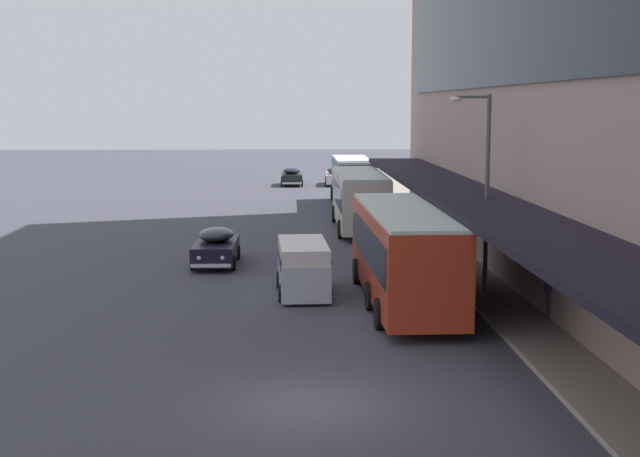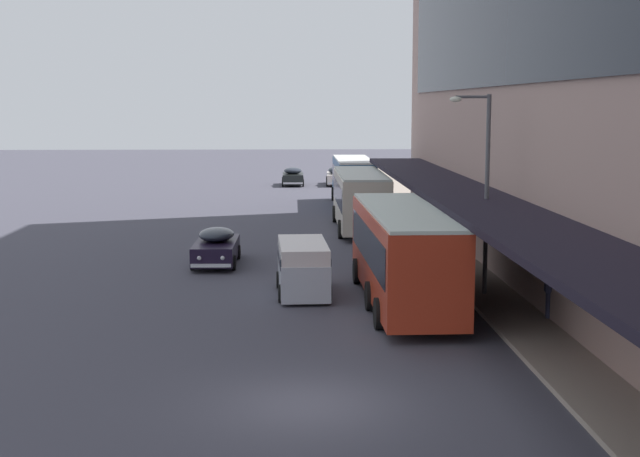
{
  "view_description": "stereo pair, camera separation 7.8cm",
  "coord_description": "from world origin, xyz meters",
  "px_view_note": "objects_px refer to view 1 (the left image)",
  "views": [
    {
      "loc": [
        -0.56,
        -20.21,
        7.01
      ],
      "look_at": [
        0.86,
        15.16,
        2.07
      ],
      "focal_mm": 50.0,
      "sensor_mm": 36.0,
      "label": 1
    },
    {
      "loc": [
        -0.49,
        -20.21,
        7.01
      ],
      "look_at": [
        0.86,
        15.16,
        2.07
      ],
      "focal_mm": 50.0,
      "sensor_mm": 36.0,
      "label": 2
    }
  ],
  "objects_px": {
    "transit_bus_kerbside_far": "(360,197)",
    "transit_bus_kerbside_rear": "(352,179)",
    "vw_van": "(303,265)",
    "transit_bus_kerbside_front": "(404,250)",
    "pedestrian_at_kerb": "(549,286)",
    "street_lamp": "(483,179)",
    "sedan_oncoming_front": "(216,247)",
    "sedan_lead_near": "(292,176)",
    "sedan_second_mid": "(335,176)"
  },
  "relations": [
    {
      "from": "sedan_oncoming_front",
      "to": "pedestrian_at_kerb",
      "type": "relative_size",
      "value": 2.58
    },
    {
      "from": "pedestrian_at_kerb",
      "to": "street_lamp",
      "type": "bearing_deg",
      "value": 110.32
    },
    {
      "from": "transit_bus_kerbside_far",
      "to": "pedestrian_at_kerb",
      "type": "xyz_separation_m",
      "value": [
        4.33,
        -21.52,
        -0.69
      ]
    },
    {
      "from": "pedestrian_at_kerb",
      "to": "transit_bus_kerbside_front",
      "type": "bearing_deg",
      "value": 147.66
    },
    {
      "from": "sedan_oncoming_front",
      "to": "vw_van",
      "type": "height_order",
      "value": "vw_van"
    },
    {
      "from": "pedestrian_at_kerb",
      "to": "street_lamp",
      "type": "distance_m",
      "value": 5.13
    },
    {
      "from": "vw_van",
      "to": "sedan_oncoming_front",
      "type": "bearing_deg",
      "value": 120.26
    },
    {
      "from": "transit_bus_kerbside_front",
      "to": "vw_van",
      "type": "bearing_deg",
      "value": 151.69
    },
    {
      "from": "sedan_oncoming_front",
      "to": "street_lamp",
      "type": "relative_size",
      "value": 0.66
    },
    {
      "from": "transit_bus_kerbside_front",
      "to": "sedan_second_mid",
      "type": "bearing_deg",
      "value": 89.63
    },
    {
      "from": "transit_bus_kerbside_front",
      "to": "street_lamp",
      "type": "distance_m",
      "value": 3.95
    },
    {
      "from": "transit_bus_kerbside_rear",
      "to": "vw_van",
      "type": "xyz_separation_m",
      "value": [
        -4.07,
        -29.1,
        -0.79
      ]
    },
    {
      "from": "street_lamp",
      "to": "pedestrian_at_kerb",
      "type": "bearing_deg",
      "value": -69.68
    },
    {
      "from": "sedan_lead_near",
      "to": "sedan_second_mid",
      "type": "height_order",
      "value": "sedan_second_mid"
    },
    {
      "from": "transit_bus_kerbside_rear",
      "to": "sedan_second_mid",
      "type": "distance_m",
      "value": 16.18
    },
    {
      "from": "transit_bus_kerbside_far",
      "to": "street_lamp",
      "type": "distance_m",
      "value": 18.13
    },
    {
      "from": "transit_bus_kerbside_rear",
      "to": "vw_van",
      "type": "bearing_deg",
      "value": -97.96
    },
    {
      "from": "transit_bus_kerbside_far",
      "to": "sedan_oncoming_front",
      "type": "distance_m",
      "value": 12.82
    },
    {
      "from": "pedestrian_at_kerb",
      "to": "vw_van",
      "type": "bearing_deg",
      "value": 149.41
    },
    {
      "from": "sedan_second_mid",
      "to": "street_lamp",
      "type": "bearing_deg",
      "value": -86.68
    },
    {
      "from": "street_lamp",
      "to": "vw_van",
      "type": "bearing_deg",
      "value": 172.44
    },
    {
      "from": "pedestrian_at_kerb",
      "to": "transit_bus_kerbside_far",
      "type": "bearing_deg",
      "value": 101.37
    },
    {
      "from": "vw_van",
      "to": "sedan_second_mid",
      "type": "bearing_deg",
      "value": 85.2
    },
    {
      "from": "transit_bus_kerbside_front",
      "to": "sedan_oncoming_front",
      "type": "bearing_deg",
      "value": 131.18
    },
    {
      "from": "transit_bus_kerbside_front",
      "to": "vw_van",
      "type": "relative_size",
      "value": 2.43
    },
    {
      "from": "transit_bus_kerbside_front",
      "to": "sedan_lead_near",
      "type": "xyz_separation_m",
      "value": [
        -3.51,
        46.85,
        -1.16
      ]
    },
    {
      "from": "vw_van",
      "to": "transit_bus_kerbside_front",
      "type": "bearing_deg",
      "value": -28.31
    },
    {
      "from": "vw_van",
      "to": "pedestrian_at_kerb",
      "type": "xyz_separation_m",
      "value": [
        7.88,
        -4.66,
        0.08
      ]
    },
    {
      "from": "transit_bus_kerbside_far",
      "to": "pedestrian_at_kerb",
      "type": "bearing_deg",
      "value": -78.63
    },
    {
      "from": "transit_bus_kerbside_front",
      "to": "transit_bus_kerbside_far",
      "type": "distance_m",
      "value": 18.74
    },
    {
      "from": "vw_van",
      "to": "pedestrian_at_kerb",
      "type": "bearing_deg",
      "value": -30.59
    },
    {
      "from": "sedan_oncoming_front",
      "to": "sedan_lead_near",
      "type": "height_order",
      "value": "sedan_oncoming_front"
    },
    {
      "from": "sedan_lead_near",
      "to": "sedan_second_mid",
      "type": "bearing_deg",
      "value": 4.27
    },
    {
      "from": "sedan_oncoming_front",
      "to": "sedan_lead_near",
      "type": "relative_size",
      "value": 1.09
    },
    {
      "from": "transit_bus_kerbside_far",
      "to": "sedan_oncoming_front",
      "type": "bearing_deg",
      "value": -124.58
    },
    {
      "from": "sedan_oncoming_front",
      "to": "pedestrian_at_kerb",
      "type": "distance_m",
      "value": 15.97
    },
    {
      "from": "transit_bus_kerbside_front",
      "to": "transit_bus_kerbside_far",
      "type": "bearing_deg",
      "value": 89.84
    },
    {
      "from": "transit_bus_kerbside_rear",
      "to": "sedan_second_mid",
      "type": "xyz_separation_m",
      "value": [
        -0.27,
        16.15,
        -1.09
      ]
    },
    {
      "from": "transit_bus_kerbside_rear",
      "to": "street_lamp",
      "type": "relative_size",
      "value": 1.36
    },
    {
      "from": "transit_bus_kerbside_far",
      "to": "sedan_lead_near",
      "type": "xyz_separation_m",
      "value": [
        -3.57,
        28.11,
        -1.09
      ]
    },
    {
      "from": "transit_bus_kerbside_front",
      "to": "street_lamp",
      "type": "bearing_deg",
      "value": 19.0
    },
    {
      "from": "sedan_second_mid",
      "to": "vw_van",
      "type": "relative_size",
      "value": 1.1
    },
    {
      "from": "transit_bus_kerbside_rear",
      "to": "street_lamp",
      "type": "distance_m",
      "value": 30.16
    },
    {
      "from": "transit_bus_kerbside_rear",
      "to": "pedestrian_at_kerb",
      "type": "distance_m",
      "value": 33.98
    },
    {
      "from": "transit_bus_kerbside_front",
      "to": "sedan_second_mid",
      "type": "height_order",
      "value": "transit_bus_kerbside_front"
    },
    {
      "from": "sedan_oncoming_front",
      "to": "sedan_second_mid",
      "type": "height_order",
      "value": "sedan_second_mid"
    },
    {
      "from": "transit_bus_kerbside_far",
      "to": "transit_bus_kerbside_rear",
      "type": "bearing_deg",
      "value": 87.57
    },
    {
      "from": "sedan_lead_near",
      "to": "street_lamp",
      "type": "xyz_separation_m",
      "value": [
        6.49,
        -45.82,
        3.55
      ]
    },
    {
      "from": "transit_bus_kerbside_rear",
      "to": "sedan_lead_near",
      "type": "height_order",
      "value": "transit_bus_kerbside_rear"
    },
    {
      "from": "sedan_oncoming_front",
      "to": "pedestrian_at_kerb",
      "type": "bearing_deg",
      "value": -43.54
    }
  ]
}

